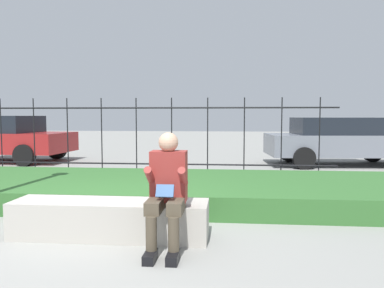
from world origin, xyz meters
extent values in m
plane|color=gray|center=(0.00, 0.00, 0.00)|extent=(60.00, 60.00, 0.00)
cube|color=#ADA89E|center=(0.24, 0.00, 0.21)|extent=(2.25, 0.54, 0.43)
cube|color=gray|center=(0.24, 0.00, 0.04)|extent=(2.16, 0.49, 0.08)
cube|color=black|center=(0.85, -0.67, 0.04)|extent=(0.11, 0.26, 0.09)
cylinder|color=#4C4233|center=(0.85, -0.61, 0.26)|extent=(0.11, 0.11, 0.34)
cube|color=#4C4233|center=(0.85, -0.40, 0.49)|extent=(0.15, 0.42, 0.13)
cube|color=black|center=(1.07, -0.67, 0.04)|extent=(0.11, 0.26, 0.09)
cylinder|color=#4C4233|center=(1.07, -0.61, 0.26)|extent=(0.11, 0.11, 0.34)
cube|color=#4C4233|center=(1.07, -0.40, 0.49)|extent=(0.15, 0.42, 0.13)
cube|color=maroon|center=(0.96, -0.19, 0.76)|extent=(0.38, 0.24, 0.54)
sphere|color=tan|center=(0.96, -0.21, 1.12)|extent=(0.21, 0.21, 0.21)
cylinder|color=maroon|center=(0.79, -0.35, 0.78)|extent=(0.08, 0.29, 0.24)
cylinder|color=maroon|center=(1.13, -0.35, 0.78)|extent=(0.08, 0.29, 0.24)
cube|color=#335689|center=(0.96, -0.45, 0.65)|extent=(0.18, 0.09, 0.13)
cube|color=#33662D|center=(0.00, 2.00, 0.17)|extent=(9.75, 2.61, 0.33)
cylinder|color=black|center=(0.00, 3.85, 0.36)|extent=(7.75, 0.03, 0.03)
cylinder|color=black|center=(0.00, 3.85, 1.57)|extent=(7.75, 0.03, 0.03)
cylinder|color=black|center=(-3.49, 3.85, 0.89)|extent=(0.02, 0.02, 1.79)
cylinder|color=black|center=(-2.71, 3.85, 0.89)|extent=(0.02, 0.02, 1.79)
cylinder|color=black|center=(-1.94, 3.85, 0.89)|extent=(0.02, 0.02, 1.79)
cylinder|color=black|center=(-1.16, 3.85, 0.89)|extent=(0.02, 0.02, 1.79)
cylinder|color=black|center=(-0.39, 3.85, 0.89)|extent=(0.02, 0.02, 1.79)
cylinder|color=black|center=(0.39, 3.85, 0.89)|extent=(0.02, 0.02, 1.79)
cylinder|color=black|center=(1.16, 3.85, 0.89)|extent=(0.02, 0.02, 1.79)
cylinder|color=black|center=(1.94, 3.85, 0.89)|extent=(0.02, 0.02, 1.79)
cylinder|color=black|center=(2.71, 3.85, 0.89)|extent=(0.02, 0.02, 1.79)
cylinder|color=black|center=(3.49, 3.85, 0.89)|extent=(0.02, 0.02, 1.79)
cube|color=maroon|center=(-5.21, 6.73, 0.60)|extent=(4.04, 2.06, 0.59)
cube|color=black|center=(-5.37, 6.74, 1.15)|extent=(2.26, 1.73, 0.51)
cylinder|color=black|center=(-4.05, 5.77, 0.31)|extent=(0.62, 0.24, 0.61)
cylinder|color=black|center=(-3.94, 7.54, 0.31)|extent=(0.62, 0.24, 0.61)
cube|color=slate|center=(4.80, 6.79, 0.59)|extent=(4.22, 2.00, 0.59)
cube|color=black|center=(4.64, 6.78, 1.12)|extent=(2.36, 1.66, 0.47)
cylinder|color=black|center=(6.01, 7.72, 0.29)|extent=(0.60, 0.24, 0.59)
cylinder|color=black|center=(3.59, 5.87, 0.29)|extent=(0.60, 0.24, 0.59)
cylinder|color=black|center=(3.47, 7.53, 0.29)|extent=(0.60, 0.24, 0.59)
camera|label=1|loc=(1.58, -4.12, 1.40)|focal=35.00mm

